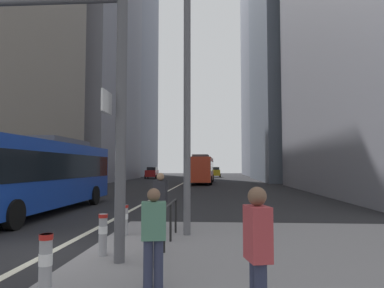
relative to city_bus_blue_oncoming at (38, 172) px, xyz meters
name	(u,v)px	position (x,y,z in m)	size (l,w,h in m)	color
ground_plane	(166,192)	(3.77, 13.27, -1.84)	(160.00, 160.00, 0.00)	black
median_island	(294,267)	(9.27, -7.73, -1.76)	(9.00, 10.00, 0.15)	gray
lane_centre_line	(179,185)	(3.77, 23.27, -1.83)	(0.20, 80.00, 0.01)	beige
office_tower_left_mid	(84,18)	(-12.23, 36.25, 22.94)	(13.34, 22.04, 49.56)	gray
office_tower_left_far	(126,54)	(-12.23, 61.53, 25.53)	(10.97, 23.99, 54.73)	slate
office_tower_right_mid	(301,58)	(20.77, 38.37, 16.64)	(13.35, 22.11, 36.96)	slate
office_tower_right_far	(271,75)	(20.77, 65.71, 21.29)	(12.10, 24.69, 46.26)	slate
city_bus_blue_oncoming	(38,172)	(0.00, 0.00, 0.00)	(2.71, 11.90, 3.40)	#14389E
city_bus_red_receding	(202,168)	(6.11, 27.71, 0.00)	(2.88, 11.45, 3.40)	red
car_oncoming_mid	(152,173)	(-3.09, 45.01, -0.85)	(2.11, 4.05, 1.94)	maroon
car_receding_near	(215,172)	(7.75, 52.84, -0.85)	(2.13, 4.05, 1.94)	gold
traffic_signal_gantry	(31,69)	(3.87, -7.92, 2.26)	(5.83, 0.65, 6.00)	#515156
street_lamp_post	(187,55)	(6.92, -4.99, 3.45)	(5.50, 0.32, 8.00)	#56565B
bollard_left	(45,264)	(5.29, -9.97, -1.16)	(0.20, 0.20, 0.94)	#99999E
bollard_right	(103,232)	(5.30, -7.41, -1.20)	(0.20, 0.20, 0.88)	#99999E
bollard_back	(125,218)	(5.19, -5.18, -1.22)	(0.20, 0.20, 0.84)	#99999E
pedestrian_railing	(168,217)	(6.57, -6.47, -0.98)	(0.06, 3.57, 0.98)	black
pedestrian_waiting	(258,251)	(8.20, -10.74, -0.76)	(0.32, 0.42, 1.67)	#2D334C
pedestrian_walking	(153,234)	(6.74, -9.41, -0.83)	(0.42, 0.31, 1.57)	#2D334C
pedestrian_far	(160,198)	(6.07, -4.43, -0.73)	(0.42, 0.30, 1.72)	#2D334C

